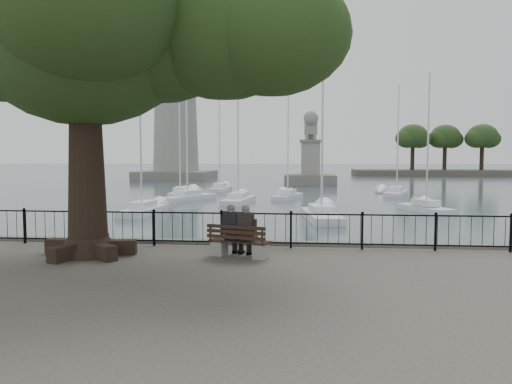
# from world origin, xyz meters

# --- Properties ---
(harbor) EXTENTS (260.00, 260.00, 1.20)m
(harbor) POSITION_xyz_m (0.00, 3.00, -0.50)
(harbor) COLOR #63625F
(harbor) RESTS_ON ground
(railing) EXTENTS (22.06, 0.06, 1.00)m
(railing) POSITION_xyz_m (0.00, 2.50, 0.56)
(railing) COLOR black
(railing) RESTS_ON ground
(bench) EXTENTS (1.72, 0.95, 0.87)m
(bench) POSITION_xyz_m (-0.30, 1.11, 0.30)
(bench) COLOR gray
(bench) RESTS_ON ground
(person_left) EXTENTS (0.53, 0.75, 1.38)m
(person_left) POSITION_xyz_m (-0.48, 1.26, 0.63)
(person_left) COLOR black
(person_left) RESTS_ON ground
(person_right) EXTENTS (0.53, 0.75, 1.38)m
(person_right) POSITION_xyz_m (-0.08, 1.14, 0.63)
(person_right) COLOR black
(person_right) RESTS_ON ground
(tree) EXTENTS (11.17, 7.80, 9.12)m
(tree) POSITION_xyz_m (-3.47, 1.13, 6.00)
(tree) COLOR black
(tree) RESTS_ON ground
(lighthouse) EXTENTS (10.78, 10.78, 32.74)m
(lighthouse) POSITION_xyz_m (-18.00, 62.00, 12.88)
(lighthouse) COLOR #63625F
(lighthouse) RESTS_ON ground
(lion_monument) EXTENTS (6.18, 6.18, 9.08)m
(lion_monument) POSITION_xyz_m (2.00, 49.93, 1.29)
(lion_monument) COLOR #63625F
(lion_monument) RESTS_ON ground
(sailboat_a) EXTENTS (1.76, 5.26, 9.05)m
(sailboat_a) POSITION_xyz_m (-8.60, 18.27, -0.72)
(sailboat_a) COLOR white
(sailboat_a) RESTS_ON ground
(sailboat_b) EXTENTS (2.12, 5.62, 11.31)m
(sailboat_b) POSITION_xyz_m (-3.66, 25.92, -0.67)
(sailboat_b) COLOR white
(sailboat_b) RESTS_ON ground
(sailboat_c) EXTENTS (2.38, 5.98, 11.53)m
(sailboat_c) POSITION_xyz_m (2.31, 16.68, -0.67)
(sailboat_c) COLOR white
(sailboat_c) RESTS_ON ground
(sailboat_d) EXTENTS (2.90, 4.94, 9.07)m
(sailboat_d) POSITION_xyz_m (9.14, 21.39, -0.71)
(sailboat_d) COLOR white
(sailboat_d) RESTS_ON ground
(sailboat_e) EXTENTS (1.92, 5.48, 12.41)m
(sailboat_e) POSITION_xyz_m (-9.73, 32.18, -0.64)
(sailboat_e) COLOR white
(sailboat_e) RESTS_ON ground
(sailboat_f) EXTENTS (2.53, 4.97, 10.18)m
(sailboat_f) POSITION_xyz_m (-0.06, 30.14, -0.68)
(sailboat_f) COLOR white
(sailboat_f) RESTS_ON ground
(sailboat_g) EXTENTS (3.03, 5.39, 10.10)m
(sailboat_g) POSITION_xyz_m (9.60, 34.49, -0.69)
(sailboat_g) COLOR white
(sailboat_g) RESTS_ON ground
(sailboat_h) EXTENTS (1.48, 5.10, 10.88)m
(sailboat_h) POSITION_xyz_m (-7.26, 38.54, -0.67)
(sailboat_h) COLOR white
(sailboat_h) RESTS_ON ground
(sailboat_i) EXTENTS (3.81, 5.91, 10.80)m
(sailboat_i) POSITION_xyz_m (-7.99, 27.71, -0.69)
(sailboat_i) COLOR white
(sailboat_i) RESTS_ON ground
(far_shore) EXTENTS (30.00, 8.60, 9.18)m
(far_shore) POSITION_xyz_m (25.54, 79.46, 3.00)
(far_shore) COLOR #48433C
(far_shore) RESTS_ON ground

